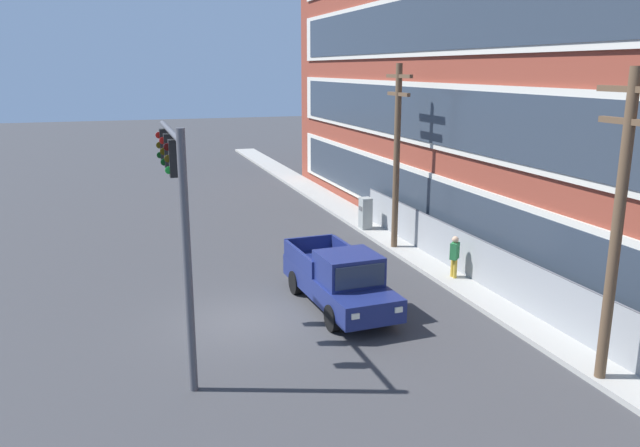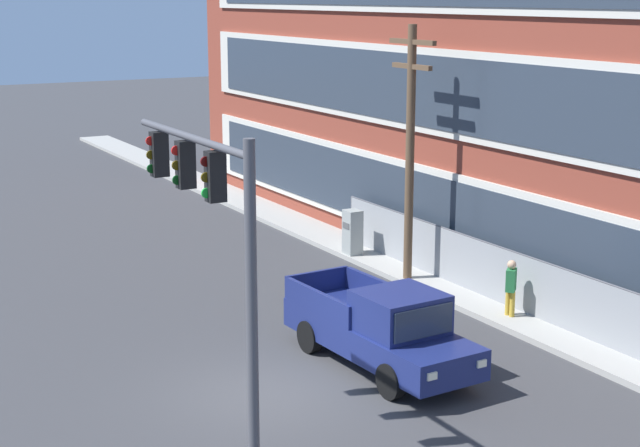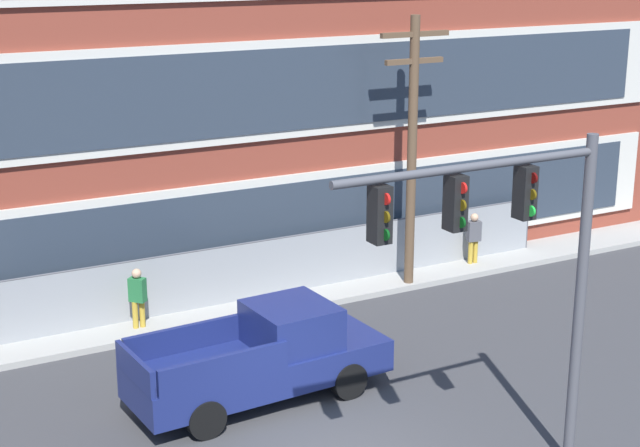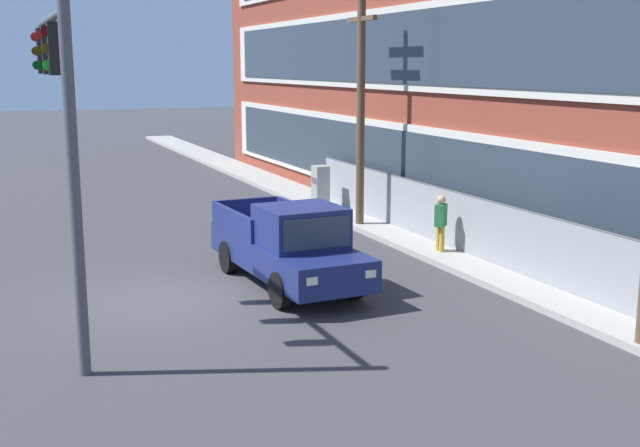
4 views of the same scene
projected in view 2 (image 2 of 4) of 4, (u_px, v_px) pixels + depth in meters
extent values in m
plane|color=#38383A|center=(265.00, 394.00, 21.38)|extent=(160.00, 160.00, 0.00)
cube|color=#9E9B93|center=(546.00, 330.00, 25.19)|extent=(80.00, 1.75, 0.16)
cube|color=beige|center=(501.00, 231.00, 27.61)|extent=(38.80, 0.10, 2.61)
cube|color=#2D3844|center=(500.00, 232.00, 27.58)|extent=(37.11, 0.06, 2.18)
cube|color=beige|center=(507.00, 102.00, 26.78)|extent=(38.80, 0.10, 2.61)
cube|color=#2D3844|center=(505.00, 103.00, 26.75)|extent=(37.11, 0.06, 2.18)
cube|color=gray|center=(575.00, 306.00, 24.64)|extent=(21.84, 0.04, 1.72)
cylinder|color=#4C4C51|center=(351.00, 221.00, 33.92)|extent=(0.06, 0.06, 1.72)
cylinder|color=#4C4C51|center=(577.00, 273.00, 24.44)|extent=(21.84, 0.05, 0.05)
cylinder|color=#4C4C51|center=(252.00, 322.00, 16.49)|extent=(0.20, 0.20, 6.24)
cylinder|color=#4C4C51|center=(190.00, 137.00, 18.01)|extent=(5.10, 0.14, 0.14)
cube|color=black|center=(215.00, 176.00, 17.18)|extent=(0.28, 0.32, 0.90)
cylinder|color=#4B0807|center=(205.00, 162.00, 17.03)|extent=(0.04, 0.18, 0.18)
cylinder|color=#503E08|center=(206.00, 177.00, 17.09)|extent=(0.04, 0.18, 0.18)
cylinder|color=green|center=(206.00, 193.00, 17.15)|extent=(0.04, 0.18, 0.18)
cube|color=black|center=(185.00, 165.00, 18.38)|extent=(0.28, 0.32, 0.90)
cylinder|color=red|center=(176.00, 151.00, 18.23)|extent=(0.04, 0.18, 0.18)
cylinder|color=#503E08|center=(176.00, 165.00, 18.29)|extent=(0.04, 0.18, 0.18)
cylinder|color=#0A4011|center=(177.00, 180.00, 18.36)|extent=(0.04, 0.18, 0.18)
cube|color=black|center=(159.00, 154.00, 19.58)|extent=(0.28, 0.32, 0.90)
cylinder|color=red|center=(150.00, 141.00, 19.43)|extent=(0.04, 0.18, 0.18)
cylinder|color=#503E08|center=(151.00, 155.00, 19.50)|extent=(0.04, 0.18, 0.18)
cylinder|color=#0A4011|center=(151.00, 169.00, 19.56)|extent=(0.04, 0.18, 0.18)
cube|color=navy|center=(379.00, 336.00, 22.80)|extent=(5.66, 2.20, 0.70)
cube|color=navy|center=(400.00, 312.00, 21.98)|extent=(1.76, 1.85, 0.91)
cube|color=#283342|center=(423.00, 323.00, 21.27)|extent=(0.14, 1.57, 0.68)
cube|color=navy|center=(380.00, 291.00, 24.16)|extent=(2.79, 0.26, 0.56)
cube|color=navy|center=(318.00, 303.00, 23.23)|extent=(2.79, 0.26, 0.56)
cube|color=navy|center=(317.00, 282.00, 24.92)|extent=(0.19, 1.84, 0.56)
cylinder|color=black|center=(454.00, 365.00, 21.96)|extent=(0.81, 0.30, 0.80)
cylinder|color=black|center=(391.00, 381.00, 21.05)|extent=(0.81, 0.30, 0.80)
cylinder|color=black|center=(369.00, 324.00, 24.71)|extent=(0.81, 0.30, 0.80)
cylinder|color=black|center=(310.00, 336.00, 23.80)|extent=(0.81, 0.30, 0.80)
cube|color=white|center=(482.00, 364.00, 20.81)|extent=(0.07, 0.24, 0.16)
cube|color=white|center=(432.00, 376.00, 20.12)|extent=(0.07, 0.24, 0.16)
cylinder|color=brown|center=(410.00, 157.00, 28.76)|extent=(0.26, 0.26, 7.69)
cube|color=brown|center=(412.00, 42.00, 28.00)|extent=(2.17, 0.14, 0.14)
cube|color=brown|center=(412.00, 67.00, 28.16)|extent=(1.85, 0.14, 0.14)
cube|color=#939993|center=(353.00, 234.00, 32.19)|extent=(0.56, 0.49, 1.63)
cube|color=#515151|center=(346.00, 226.00, 32.00)|extent=(0.39, 0.02, 0.20)
cylinder|color=#B7932D|center=(508.00, 305.00, 26.12)|extent=(0.14, 0.14, 0.85)
cylinder|color=#B7932D|center=(512.00, 307.00, 25.97)|extent=(0.14, 0.14, 0.85)
cube|color=#236B38|center=(511.00, 280.00, 25.88)|extent=(0.45, 0.46, 0.60)
sphere|color=tan|center=(512.00, 265.00, 25.78)|extent=(0.24, 0.24, 0.24)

